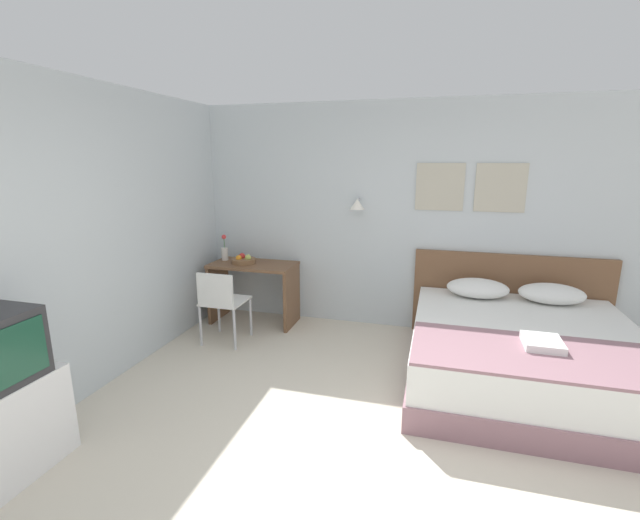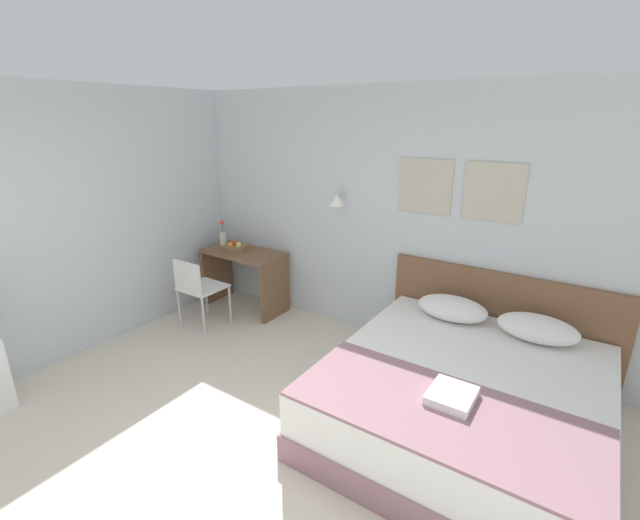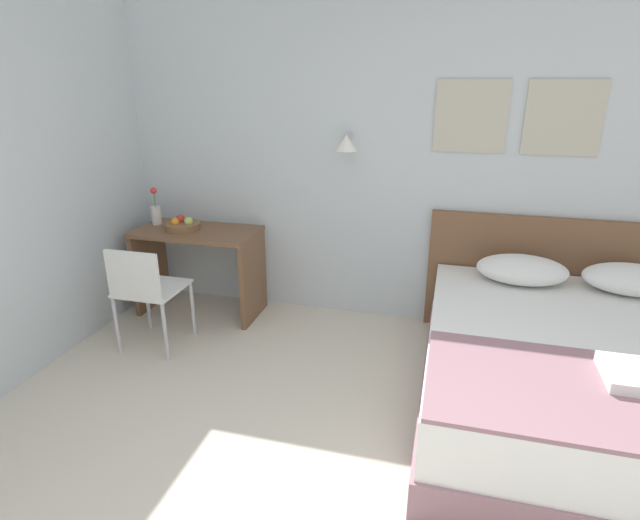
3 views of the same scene
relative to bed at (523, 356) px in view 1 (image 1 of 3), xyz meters
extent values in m
plane|color=beige|center=(-1.17, -1.59, -0.27)|extent=(24.00, 24.00, 0.00)
cube|color=silver|center=(-1.17, 1.13, 1.05)|extent=(5.74, 0.06, 2.65)
cube|color=#B7B29E|center=(-0.82, 1.09, 1.43)|extent=(0.52, 0.02, 0.52)
cube|color=#B7B29E|center=(-0.19, 1.09, 1.43)|extent=(0.52, 0.02, 0.52)
cylinder|color=#B2B2B7|center=(-1.72, 1.02, 1.28)|extent=(0.02, 0.16, 0.02)
cone|color=white|center=(-1.72, 0.93, 1.23)|extent=(0.17, 0.17, 0.12)
cube|color=silver|center=(-3.67, -1.74, 1.05)|extent=(0.06, 5.69, 2.65)
cube|color=gray|center=(0.00, 0.00, -0.16)|extent=(1.96, 2.08, 0.22)
cube|color=white|center=(0.00, 0.00, 0.11)|extent=(1.92, 2.04, 0.33)
cube|color=brown|center=(0.00, 1.07, 0.22)|extent=(2.08, 0.06, 0.98)
ellipsoid|color=white|center=(-0.36, 0.79, 0.38)|extent=(0.64, 0.41, 0.20)
ellipsoid|color=white|center=(0.36, 0.79, 0.38)|extent=(0.64, 0.41, 0.20)
cube|color=gray|center=(0.00, -0.61, 0.29)|extent=(1.90, 0.83, 0.02)
cube|color=white|center=(0.03, -0.46, 0.33)|extent=(0.28, 0.31, 0.06)
cube|color=brown|center=(-2.97, 0.77, 0.47)|extent=(1.03, 0.55, 0.03)
cube|color=brown|center=(-3.47, 0.77, 0.09)|extent=(0.04, 0.50, 0.72)
cube|color=brown|center=(-2.47, 0.77, 0.09)|extent=(0.04, 0.50, 0.72)
cube|color=white|center=(-3.04, 0.15, 0.20)|extent=(0.45, 0.45, 0.02)
cube|color=white|center=(-3.04, -0.05, 0.38)|extent=(0.41, 0.03, 0.35)
cylinder|color=#B7B7BC|center=(-3.24, 0.36, -0.04)|extent=(0.03, 0.03, 0.46)
cylinder|color=#B7B7BC|center=(-2.83, 0.36, -0.04)|extent=(0.03, 0.03, 0.46)
cylinder|color=#B7B7BC|center=(-3.24, -0.05, -0.04)|extent=(0.03, 0.03, 0.46)
cylinder|color=#B7B7BC|center=(-2.83, -0.05, -0.04)|extent=(0.03, 0.03, 0.46)
cylinder|color=brown|center=(-3.09, 0.76, 0.51)|extent=(0.29, 0.29, 0.05)
sphere|color=#B2C156|center=(-3.03, 0.76, 0.56)|extent=(0.08, 0.08, 0.08)
sphere|color=red|center=(-3.13, 0.80, 0.56)|extent=(0.08, 0.08, 0.08)
sphere|color=orange|center=(-3.14, 0.72, 0.55)|extent=(0.07, 0.07, 0.07)
cylinder|color=silver|center=(-3.39, 0.84, 0.56)|extent=(0.09, 0.09, 0.16)
cylinder|color=#3D7538|center=(-3.39, 0.84, 0.71)|extent=(0.01, 0.01, 0.14)
sphere|color=#DB3838|center=(-3.39, 0.84, 0.78)|extent=(0.06, 0.06, 0.06)
cube|color=white|center=(-3.40, -2.11, 0.05)|extent=(0.43, 0.64, 0.64)
cube|color=#194733|center=(-3.19, -2.11, 0.60)|extent=(0.01, 0.35, 0.35)
camera|label=1|loc=(-0.81, -3.91, 1.72)|focal=24.00mm
camera|label=2|loc=(0.63, -2.90, 2.05)|focal=24.00mm
camera|label=3|loc=(-0.91, -2.87, 1.70)|focal=28.00mm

